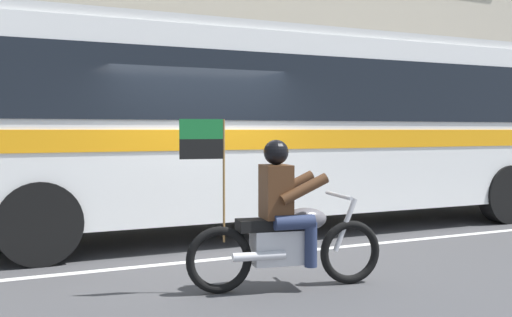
% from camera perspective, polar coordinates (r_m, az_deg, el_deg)
% --- Properties ---
extents(ground_plane, '(60.00, 60.00, 0.00)m').
position_cam_1_polar(ground_plane, '(8.52, -5.20, -8.61)').
color(ground_plane, '#3D3D3F').
extents(sidewalk_curb, '(28.00, 3.80, 0.15)m').
position_cam_1_polar(sidewalk_curb, '(13.35, -12.88, -4.23)').
color(sidewalk_curb, '#B7B2A8').
rests_on(sidewalk_curb, ground_plane).
extents(lane_center_stripe, '(26.60, 0.14, 0.01)m').
position_cam_1_polar(lane_center_stripe, '(7.97, -3.67, -9.36)').
color(lane_center_stripe, silver).
rests_on(lane_center_stripe, ground_plane).
extents(transit_bus, '(13.50, 2.64, 3.22)m').
position_cam_1_polar(transit_bus, '(10.32, 3.34, 3.90)').
color(transit_bus, white).
rests_on(transit_bus, ground_plane).
extents(motorcycle_with_rider, '(2.17, 0.70, 1.78)m').
position_cam_1_polar(motorcycle_with_rider, '(6.42, 2.69, -6.28)').
color(motorcycle_with_rider, black).
rests_on(motorcycle_with_rider, ground_plane).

